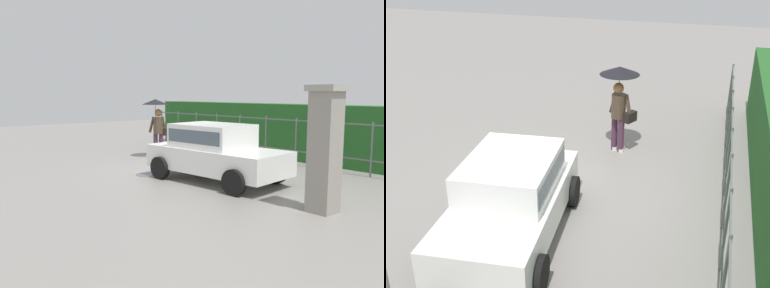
# 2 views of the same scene
# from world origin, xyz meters

# --- Properties ---
(ground_plane) EXTENTS (40.00, 40.00, 0.00)m
(ground_plane) POSITION_xyz_m (0.00, 0.00, 0.00)
(ground_plane) COLOR gray
(car) EXTENTS (3.87, 2.16, 1.48)m
(car) POSITION_xyz_m (1.66, -0.26, 0.80)
(car) COLOR white
(car) RESTS_ON ground
(pedestrian) EXTENTS (0.94, 0.94, 2.07)m
(pedestrian) POSITION_xyz_m (-2.39, 0.74, 1.50)
(pedestrian) COLOR #47283D
(pedestrian) RESTS_ON ground
(gate_pillar) EXTENTS (0.60, 0.60, 2.42)m
(gate_pillar) POSITION_xyz_m (4.99, -0.54, 1.24)
(gate_pillar) COLOR gray
(gate_pillar) RESTS_ON ground
(fence_section) EXTENTS (11.00, 0.05, 1.50)m
(fence_section) POSITION_xyz_m (-0.21, 3.29, 0.83)
(fence_section) COLOR #59605B
(fence_section) RESTS_ON ground
(hedge_row) EXTENTS (11.95, 0.90, 1.90)m
(hedge_row) POSITION_xyz_m (-0.21, 4.29, 0.95)
(hedge_row) COLOR #235B23
(hedge_row) RESTS_ON ground
(puddle_near) EXTENTS (0.71, 0.71, 0.00)m
(puddle_near) POSITION_xyz_m (-0.10, -1.16, 0.00)
(puddle_near) COLOR #4C545B
(puddle_near) RESTS_ON ground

